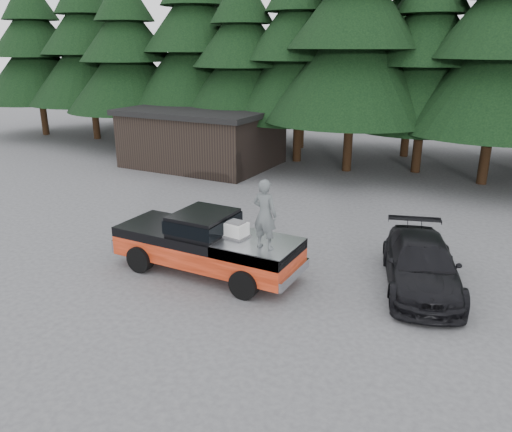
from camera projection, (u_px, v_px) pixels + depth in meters
The scene contains 8 objects.
ground at pixel (230, 270), 15.65m from camera, with size 120.00×120.00×0.00m, color #4B4C4E.
pickup_truck at pixel (207, 252), 15.36m from camera, with size 6.00×2.04×1.33m, color #F24B24, non-canonical shape.
truck_cab at pixel (203, 222), 15.09m from camera, with size 1.66×1.90×0.59m, color black.
air_compressor at pixel (236, 230), 14.65m from camera, with size 0.62×0.51×0.42m, color silver.
man_on_bed at pixel (265, 214), 13.60m from camera, with size 0.72×0.47×1.98m, color #4F5556.
parked_car at pixel (421, 264), 14.37m from camera, with size 1.99×4.90×1.42m, color black.
utility_building at pixel (203, 136), 29.13m from camera, with size 8.40×6.40×3.30m.
treeline at pixel (395, 26), 27.34m from camera, with size 60.15×16.05×17.50m.
Camera 1 is at (7.40, -12.21, 6.67)m, focal length 35.00 mm.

